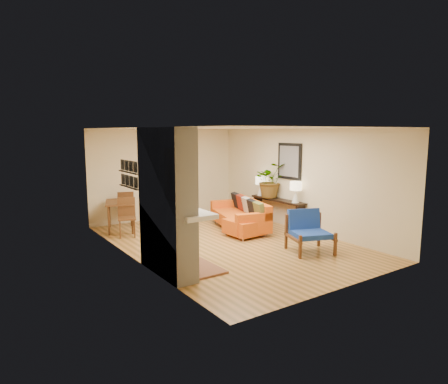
# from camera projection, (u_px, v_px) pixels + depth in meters

# --- Properties ---
(room_shell) EXTENTS (6.50, 6.50, 6.50)m
(room_shell) POSITION_uv_depth(u_px,v_px,m) (194.00, 177.00, 11.46)
(room_shell) COLOR tan
(room_shell) RESTS_ON ground
(fireplace) EXTENTS (1.09, 1.68, 2.60)m
(fireplace) POSITION_uv_depth(u_px,v_px,m) (169.00, 205.00, 7.04)
(fireplace) COLOR white
(fireplace) RESTS_ON ground
(sofa) EXTENTS (1.44, 2.29, 0.84)m
(sofa) POSITION_uv_depth(u_px,v_px,m) (242.00, 215.00, 10.41)
(sofa) COLOR silver
(sofa) RESTS_ON ground
(ottoman) EXTENTS (0.84, 0.84, 0.41)m
(ottoman) POSITION_uv_depth(u_px,v_px,m) (245.00, 226.00, 9.71)
(ottoman) COLOR silver
(ottoman) RESTS_ON ground
(blue_chair) EXTENTS (1.06, 1.05, 0.87)m
(blue_chair) POSITION_uv_depth(u_px,v_px,m) (308.00, 229.00, 8.49)
(blue_chair) COLOR brown
(blue_chair) RESTS_ON ground
(dining_table) EXTENTS (1.13, 1.76, 0.93)m
(dining_table) POSITION_uv_depth(u_px,v_px,m) (123.00, 207.00, 10.21)
(dining_table) COLOR brown
(dining_table) RESTS_ON ground
(console_table) EXTENTS (0.34, 1.85, 0.72)m
(console_table) POSITION_uv_depth(u_px,v_px,m) (278.00, 204.00, 10.76)
(console_table) COLOR black
(console_table) RESTS_ON ground
(lamp_near) EXTENTS (0.30, 0.30, 0.54)m
(lamp_near) POSITION_uv_depth(u_px,v_px,m) (296.00, 189.00, 10.15)
(lamp_near) COLOR white
(lamp_near) RESTS_ON console_table
(lamp_far) EXTENTS (0.30, 0.30, 0.54)m
(lamp_far) POSITION_uv_depth(u_px,v_px,m) (261.00, 184.00, 11.29)
(lamp_far) COLOR white
(lamp_far) RESTS_ON console_table
(houseplant) EXTENTS (1.11, 1.05, 0.97)m
(houseplant) POSITION_uv_depth(u_px,v_px,m) (271.00, 180.00, 10.91)
(houseplant) COLOR #1E5919
(houseplant) RESTS_ON console_table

